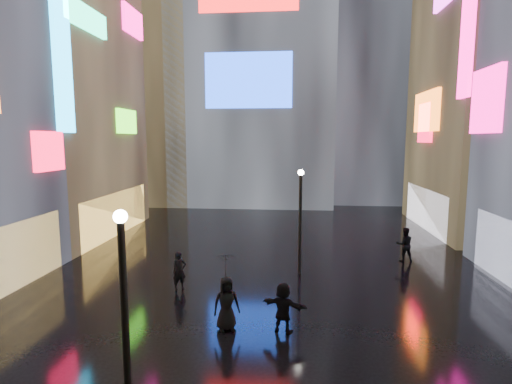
# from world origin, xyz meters

# --- Properties ---
(ground) EXTENTS (140.00, 140.00, 0.00)m
(ground) POSITION_xyz_m (0.00, 20.00, 0.00)
(ground) COLOR black
(ground) RESTS_ON ground
(building_left_far) EXTENTS (10.28, 12.00, 22.00)m
(building_left_far) POSITION_xyz_m (-15.98, 26.00, 10.98)
(building_left_far) COLOR black
(building_left_far) RESTS_ON ground
(building_right_far) EXTENTS (10.28, 12.00, 28.00)m
(building_right_far) POSITION_xyz_m (15.98, 30.00, 13.98)
(building_right_far) COLOR black
(building_right_far) RESTS_ON ground
(tower_main) EXTENTS (16.00, 14.20, 42.00)m
(tower_main) POSITION_xyz_m (-3.00, 43.97, 21.01)
(tower_main) COLOR black
(tower_main) RESTS_ON ground
(tower_flank_right) EXTENTS (12.00, 12.00, 34.00)m
(tower_flank_right) POSITION_xyz_m (9.00, 46.00, 17.00)
(tower_flank_right) COLOR black
(tower_flank_right) RESTS_ON ground
(tower_flank_left) EXTENTS (10.00, 10.00, 26.00)m
(tower_flank_left) POSITION_xyz_m (-14.00, 42.00, 13.00)
(tower_flank_left) COLOR black
(tower_flank_left) RESTS_ON ground
(lamp_near) EXTENTS (0.30, 0.30, 5.20)m
(lamp_near) POSITION_xyz_m (-2.42, 7.48, 2.94)
(lamp_near) COLOR black
(lamp_near) RESTS_ON ground
(lamp_far) EXTENTS (0.30, 0.30, 5.20)m
(lamp_far) POSITION_xyz_m (1.54, 18.98, 2.94)
(lamp_far) COLOR black
(lamp_far) RESTS_ON ground
(pedestrian_4) EXTENTS (1.08, 0.90, 1.90)m
(pedestrian_4) POSITION_xyz_m (-1.11, 12.77, 0.95)
(pedestrian_4) COLOR black
(pedestrian_4) RESTS_ON ground
(pedestrian_5) EXTENTS (1.71, 1.04, 1.76)m
(pedestrian_5) POSITION_xyz_m (0.87, 12.76, 0.88)
(pedestrian_5) COLOR black
(pedestrian_5) RESTS_ON ground
(pedestrian_6) EXTENTS (0.74, 0.70, 1.71)m
(pedestrian_6) POSITION_xyz_m (-3.81, 16.27, 0.85)
(pedestrian_6) COLOR black
(pedestrian_6) RESTS_ON ground
(pedestrian_7) EXTENTS (0.93, 0.74, 1.88)m
(pedestrian_7) POSITION_xyz_m (7.29, 21.52, 0.94)
(pedestrian_7) COLOR black
(pedestrian_7) RESTS_ON ground
(umbrella_2) EXTENTS (1.28, 1.28, 0.82)m
(umbrella_2) POSITION_xyz_m (-1.11, 12.77, 2.31)
(umbrella_2) COLOR black
(umbrella_2) RESTS_ON pedestrian_4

